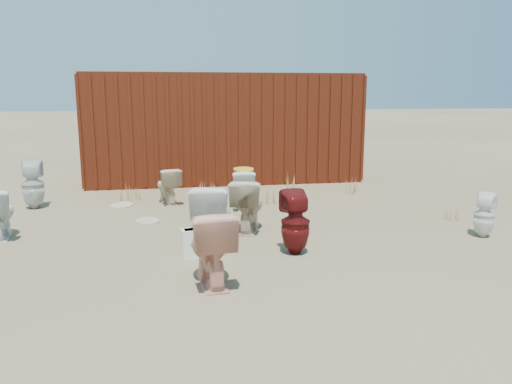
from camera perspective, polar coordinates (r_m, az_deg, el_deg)
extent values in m
plane|color=brown|center=(6.92, 0.86, -5.44)|extent=(100.00, 100.00, 0.00)
cube|color=#46180B|center=(11.80, -3.87, 7.45)|extent=(6.00, 2.40, 2.40)
imported|color=#EA9F87|center=(5.28, -5.20, -6.23)|extent=(0.53, 0.84, 0.81)
imported|color=white|center=(6.49, -5.00, -2.73)|extent=(0.65, 0.92, 0.85)
imported|color=#5E1010|center=(6.24, 4.52, -3.50)|extent=(0.37, 0.38, 0.80)
imported|color=silver|center=(9.48, -24.15, 0.76)|extent=(0.43, 0.44, 0.84)
imported|color=beige|center=(9.17, -10.09, 0.70)|extent=(0.54, 0.73, 0.66)
imported|color=beige|center=(7.25, -0.92, -1.47)|extent=(0.66, 0.86, 0.78)
imported|color=white|center=(8.61, -1.41, 0.27)|extent=(0.47, 0.72, 0.69)
imported|color=white|center=(7.66, 24.63, -2.41)|extent=(0.40, 0.40, 0.63)
ellipsoid|color=yellow|center=(8.55, -1.43, 2.62)|extent=(0.35, 0.44, 0.02)
cube|color=white|center=(6.24, -6.23, -5.70)|extent=(0.53, 0.28, 0.35)
ellipsoid|color=#C3B98D|center=(9.23, -15.09, -1.47)|extent=(0.50, 0.58, 0.02)
ellipsoid|color=#C2A78D|center=(8.02, -12.29, -3.26)|extent=(0.47, 0.55, 0.02)
cone|color=olive|center=(9.58, -14.26, -0.05)|extent=(0.36, 0.36, 0.33)
cone|color=olive|center=(9.13, 1.96, -0.43)|extent=(0.32, 0.32, 0.27)
cone|color=olive|center=(10.08, 10.95, 0.63)|extent=(0.36, 0.36, 0.32)
cone|color=olive|center=(9.91, -5.62, 0.47)|extent=(0.30, 0.30, 0.27)
cone|color=olive|center=(10.48, 4.04, 1.23)|extent=(0.34, 0.34, 0.32)
cone|color=olive|center=(8.56, 21.29, -2.12)|extent=(0.28, 0.28, 0.24)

